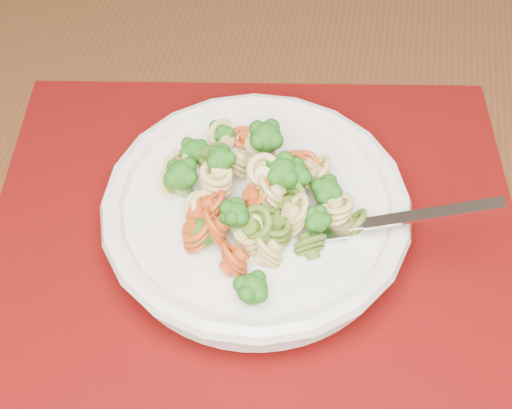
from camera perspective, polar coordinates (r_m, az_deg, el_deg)
The scene contains 5 objects.
dining_table at distance 0.75m, azimuth -4.70°, elevation -1.38°, with size 1.81×1.55×0.69m.
placemat at distance 0.64m, azimuth -0.12°, elevation -1.52°, with size 0.47×0.37×0.00m, color #5D0307.
pasta_bowl at distance 0.61m, azimuth 0.00°, elevation -0.56°, with size 0.27×0.27×0.05m.
pasta_broccoli_heap at distance 0.60m, azimuth -0.00°, elevation 0.35°, with size 0.22×0.22×0.06m, color tan, non-canonical shape.
fork at distance 0.59m, azimuth 6.25°, elevation -1.92°, with size 0.19×0.02×0.01m, color silver, non-canonical shape.
Camera 1 is at (-0.22, 0.42, 1.21)m, focal length 50.00 mm.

